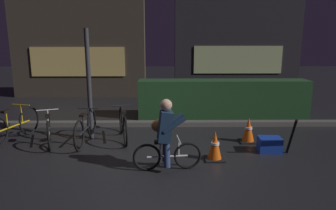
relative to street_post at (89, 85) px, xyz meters
The scene contains 15 objects.
ground_plane 2.30m from the street_post, 38.07° to the right, with size 40.00×40.00×0.00m, color black.
sidewalk_curb 2.17m from the street_post, 33.13° to the left, with size 12.00×0.24×0.12m, color #56544F.
hedge_row 3.90m from the street_post, 29.69° to the left, with size 4.80×0.70×1.08m, color #214723.
storefront_left 5.59m from the street_post, 107.06° to the left, with size 5.07×0.54×3.93m.
storefront_right 7.65m from the street_post, 52.32° to the left, with size 5.08×0.54×4.53m.
street_post is the anchor object (origin of this frame).
parked_bike_leftmost 1.89m from the street_post, behind, with size 0.54×1.63×0.77m.
parked_bike_left_mid 1.27m from the street_post, 157.83° to the right, with size 0.59×1.45×0.70m.
parked_bike_center_left 0.95m from the street_post, 96.90° to the right, with size 0.46×1.57×0.72m.
parked_bike_center_right 1.16m from the street_post, ahead, with size 0.49×1.56×0.73m.
traffic_cone_near 3.06m from the street_post, 26.59° to the right, with size 0.36×0.36×0.55m.
traffic_cone_far 3.63m from the street_post, ahead, with size 0.36×0.36×0.55m.
blue_crate 4.01m from the street_post, 13.46° to the right, with size 0.44×0.32×0.30m, color #193DB7.
cyclist 2.48m from the street_post, 45.69° to the right, with size 1.19×0.50×1.25m.
closed_umbrella 4.32m from the street_post, 15.73° to the right, with size 0.05×0.05×0.85m, color black.
Camera 1 is at (0.13, -5.50, 2.21)m, focal length 32.76 mm.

